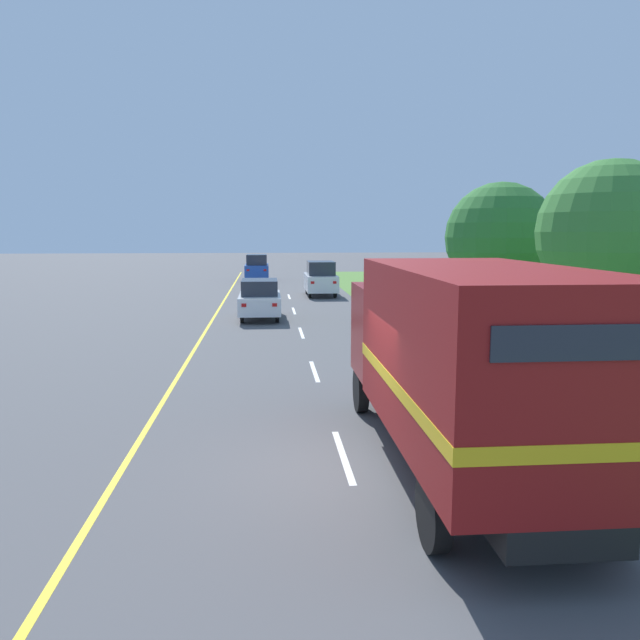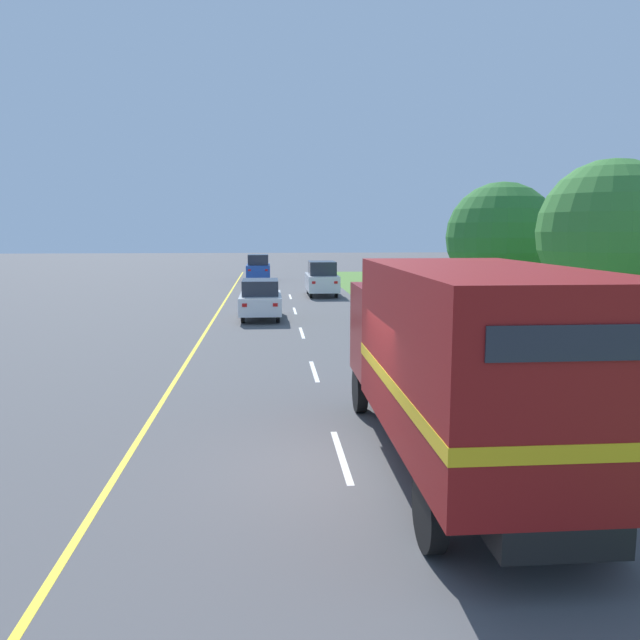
# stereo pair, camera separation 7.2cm
# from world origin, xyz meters

# --- Properties ---
(ground_plane) EXTENTS (200.00, 200.00, 0.00)m
(ground_plane) POSITION_xyz_m (0.00, 0.00, 0.00)
(ground_plane) COLOR #515154
(grass_shoulder) EXTENTS (20.00, 63.78, 0.01)m
(grass_shoulder) POSITION_xyz_m (13.70, 17.19, 0.00)
(grass_shoulder) COLOR #568438
(grass_shoulder) RESTS_ON ground
(edge_line_yellow) EXTENTS (0.12, 63.78, 0.01)m
(edge_line_yellow) POSITION_xyz_m (-3.70, 17.19, 0.00)
(edge_line_yellow) COLOR yellow
(edge_line_yellow) RESTS_ON ground
(centre_dash_near) EXTENTS (0.12, 2.60, 0.01)m
(centre_dash_near) POSITION_xyz_m (0.00, 0.64, 0.00)
(centre_dash_near) COLOR white
(centre_dash_near) RESTS_ON ground
(centre_dash_mid_a) EXTENTS (0.12, 2.60, 0.01)m
(centre_dash_mid_a) POSITION_xyz_m (0.00, 7.24, 0.00)
(centre_dash_mid_a) COLOR white
(centre_dash_mid_a) RESTS_ON ground
(centre_dash_mid_b) EXTENTS (0.12, 2.60, 0.01)m
(centre_dash_mid_b) POSITION_xyz_m (0.00, 13.84, 0.00)
(centre_dash_mid_b) COLOR white
(centre_dash_mid_b) RESTS_ON ground
(centre_dash_far) EXTENTS (0.12, 2.60, 0.01)m
(centre_dash_far) POSITION_xyz_m (0.00, 20.44, 0.00)
(centre_dash_far) COLOR white
(centre_dash_far) RESTS_ON ground
(centre_dash_farthest) EXTENTS (0.12, 2.60, 0.01)m
(centre_dash_farthest) POSITION_xyz_m (0.00, 27.04, 0.00)
(centre_dash_farthest) COLOR white
(centre_dash_farthest) RESTS_ON ground
(horse_trailer_truck) EXTENTS (2.60, 7.97, 3.37)m
(horse_trailer_truck) POSITION_xyz_m (1.82, -0.24, 1.91)
(horse_trailer_truck) COLOR black
(horse_trailer_truck) RESTS_ON ground
(lead_car_white) EXTENTS (1.80, 3.96, 1.75)m
(lead_car_white) POSITION_xyz_m (-1.62, 17.78, 0.90)
(lead_car_white) COLOR black
(lead_car_white) RESTS_ON ground
(lead_car_white_ahead) EXTENTS (1.80, 4.16, 2.07)m
(lead_car_white_ahead) POSITION_xyz_m (1.91, 27.43, 1.03)
(lead_car_white_ahead) COLOR black
(lead_car_white_ahead) RESTS_ON ground
(lead_car_blue_ahead) EXTENTS (1.80, 4.21, 2.05)m
(lead_car_blue_ahead) POSITION_xyz_m (-2.07, 39.03, 1.02)
(lead_car_blue_ahead) COLOR black
(lead_car_blue_ahead) RESTS_ON ground
(highway_sign) EXTENTS (2.33, 0.09, 2.76)m
(highway_sign) POSITION_xyz_m (5.72, 4.42, 1.72)
(highway_sign) COLOR #9E9EA3
(highway_sign) RESTS_ON ground
(roadside_tree_near) EXTENTS (4.48, 4.48, 6.09)m
(roadside_tree_near) POSITION_xyz_m (9.38, 9.05, 3.83)
(roadside_tree_near) COLOR #4C3823
(roadside_tree_near) RESTS_ON ground
(roadside_tree_mid) EXTENTS (4.70, 4.70, 5.95)m
(roadside_tree_mid) POSITION_xyz_m (8.73, 16.55, 3.59)
(roadside_tree_mid) COLOR brown
(roadside_tree_mid) RESTS_ON ground
(delineator_post) EXTENTS (0.08, 0.08, 0.95)m
(delineator_post) POSITION_xyz_m (4.44, -0.70, 0.51)
(delineator_post) COLOR white
(delineator_post) RESTS_ON ground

